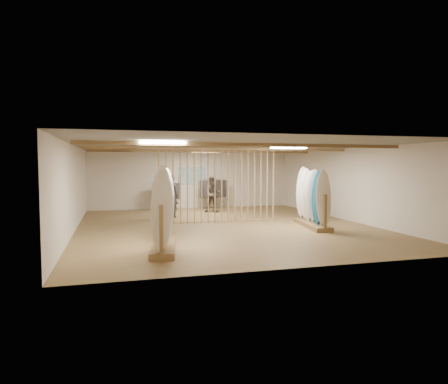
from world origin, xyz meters
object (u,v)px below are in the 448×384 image
object	(u,v)px
rack_right	(312,207)
clothing_rack_a	(167,191)
shopper_b	(213,191)
clothing_rack_b	(213,189)
rack_left	(164,220)
shopper_a	(170,193)

from	to	relation	value
rack_right	clothing_rack_a	distance (m)	7.73
rack_right	shopper_b	distance (m)	5.52
rack_right	clothing_rack_b	xyz separation A→B (m)	(-1.96, 6.46, 0.27)
rack_left	shopper_a	distance (m)	5.91
rack_left	shopper_b	bearing A→B (deg)	75.47
clothing_rack_b	shopper_b	size ratio (longest dim) A/B	0.79
clothing_rack_b	rack_right	bearing A→B (deg)	-89.00
rack_right	shopper_b	size ratio (longest dim) A/B	1.37
rack_right	shopper_b	xyz separation A→B (m)	(-2.31, 5.00, 0.25)
rack_right	clothing_rack_b	size ratio (longest dim) A/B	1.74
clothing_rack_b	shopper_a	world-z (taller)	shopper_a
rack_right	shopper_a	distance (m)	5.80
shopper_a	rack_left	bearing A→B (deg)	81.74
rack_left	shopper_a	size ratio (longest dim) A/B	1.55
clothing_rack_a	shopper_b	distance (m)	2.42
rack_left	shopper_b	world-z (taller)	rack_left
clothing_rack_b	shopper_a	bearing A→B (deg)	-147.98
shopper_b	clothing_rack_b	bearing A→B (deg)	90.05
shopper_a	rack_right	bearing A→B (deg)	141.13
clothing_rack_b	shopper_a	size ratio (longest dim) A/B	0.75
clothing_rack_a	clothing_rack_b	world-z (taller)	clothing_rack_b
clothing_rack_a	shopper_b	size ratio (longest dim) A/B	0.73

